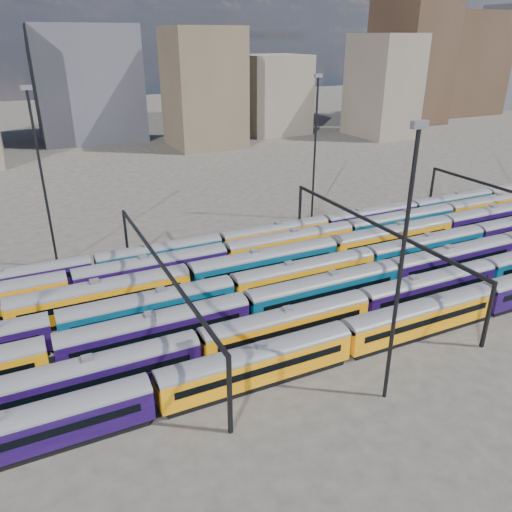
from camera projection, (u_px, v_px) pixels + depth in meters
name	position (u px, v px, depth m)	size (l,w,h in m)	color
ground	(309.00, 289.00, 67.48)	(500.00, 500.00, 0.00)	#3C3733
rake_0	(485.00, 296.00, 60.17)	(121.80, 2.97, 5.00)	black
rake_1	(287.00, 322.00, 54.60)	(101.11, 2.96, 4.98)	black
rake_2	(246.00, 306.00, 57.64)	(126.99, 3.10, 5.22)	black
rake_3	(304.00, 272.00, 66.04)	(103.86, 3.04, 5.12)	black
rake_4	(265.00, 261.00, 68.78)	(153.86, 3.21, 5.42)	black
rake_5	(290.00, 242.00, 75.61)	(148.03, 3.09, 5.21)	black
rake_6	(275.00, 233.00, 79.90)	(131.78, 2.76, 4.62)	black
gantry_1	(161.00, 271.00, 56.84)	(0.35, 40.35, 8.03)	black
gantry_2	(374.00, 231.00, 68.67)	(0.35, 40.35, 8.03)	black
mast_1	(42.00, 175.00, 68.14)	(1.40, 0.50, 25.60)	black
mast_2	(402.00, 263.00, 41.70)	(1.40, 0.50, 25.60)	black
mast_3	(315.00, 144.00, 87.54)	(1.40, 0.50, 25.60)	black
skyline	(405.00, 66.00, 187.59)	(399.22, 60.48, 50.03)	#665B4C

